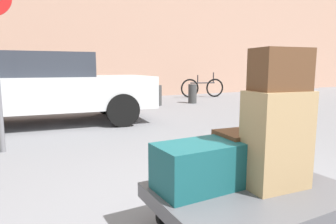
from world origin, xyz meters
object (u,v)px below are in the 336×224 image
Objects in this scene: luggage_cart at (252,198)px; suitcase_tan_rear_left at (276,140)px; duffel_bag_teal_rear_right at (198,166)px; bollard_kerb_mid at (192,94)px; duffel_bag_brown_topmost_pile at (280,70)px; parked_car at (39,87)px; bollard_kerb_near at (157,95)px; bicycle_leaning at (203,88)px; duffel_bag_brown_front_left at (258,151)px.

suitcase_tan_rear_left is at bearing -16.15° from luggage_cart.
bollard_kerb_mid is at bearing 56.69° from duffel_bag_teal_rear_right.
suitcase_tan_rear_left is 0.45m from duffel_bag_brown_topmost_pile.
parked_car is 3.80m from bollard_kerb_near.
duffel_bag_brown_topmost_pile is at bearing -109.14° from bollard_kerb_near.
suitcase_tan_rear_left is at bearing -118.13° from bollard_kerb_mid.
bollard_kerb_near is at bearing 180.00° from bollard_kerb_mid.
bicycle_leaning reaches higher than bollard_kerb_mid.
bollard_kerb_mid is at bearing 19.52° from parked_car.
parked_car is at bearing -152.64° from bicycle_leaning.
suitcase_tan_rear_left is 7.62m from bollard_kerb_mid.
bollard_kerb_mid is at bearing 66.32° from duffel_bag_brown_front_left.
duffel_bag_brown_front_left is at bearing 72.99° from suitcase_tan_rear_left.
luggage_cart is 0.40m from duffel_bag_brown_front_left.
duffel_bag_brown_topmost_pile is 0.57× the size of bollard_kerb_near.
bollard_kerb_mid is (4.65, 1.65, -0.45)m from parked_car.
luggage_cart is 2.06× the size of bollard_kerb_near.
bicycle_leaning is (4.98, 8.19, -0.74)m from duffel_bag_brown_topmost_pile.
duffel_bag_brown_front_left is at bearing -109.05° from bollard_kerb_near.
duffel_bag_brown_front_left is at bearing 39.82° from luggage_cart.
bicycle_leaning reaches higher than duffel_bag_brown_front_left.
suitcase_tan_rear_left reaches higher than duffel_bag_brown_front_left.
duffel_bag_teal_rear_right is 0.31× the size of bicycle_leaning.
suitcase_tan_rear_left is 5.18m from parked_car.
duffel_bag_brown_front_left reaches higher than bollard_kerb_mid.
bollard_kerb_near and bollard_kerb_mid have the same top height.
duffel_bag_brown_topmost_pile is 0.57× the size of bollard_kerb_mid.
duffel_bag_brown_front_left is 1.84× the size of duffel_bag_brown_topmost_pile.
duffel_bag_brown_front_left is 4.96m from parked_car.
duffel_bag_teal_rear_right is at bearing 152.26° from luggage_cart.
parked_car is (-1.06, 5.06, -0.35)m from duffel_bag_brown_topmost_pile.
parked_car reaches higher than duffel_bag_brown_topmost_pile.
duffel_bag_brown_topmost_pile is 9.61m from bicycle_leaning.
duffel_bag_brown_front_left is at bearing 2.52° from duffel_bag_teal_rear_right.
parked_car is (-1.16, 4.81, 0.25)m from duffel_bag_brown_front_left.
luggage_cart is 0.73× the size of bicycle_leaning.
parked_car reaches higher than bollard_kerb_mid.
bicycle_leaning is at bearing 27.36° from parked_car.
bollard_kerb_mid is (-1.39, -1.48, -0.07)m from bicycle_leaning.
bollard_kerb_near is 1.00× the size of bollard_kerb_mid.
parked_car is (-0.91, 5.02, 0.49)m from luggage_cart.
suitcase_tan_rear_left is 1.05× the size of bollard_kerb_near.
duffel_bag_teal_rear_right is (-0.32, 0.17, 0.22)m from luggage_cart.
duffel_bag_brown_front_left is 0.66m from duffel_bag_brown_topmost_pile.
luggage_cart is 0.28× the size of parked_car.
suitcase_tan_rear_left is at bearing 0.00° from duffel_bag_brown_topmost_pile.
duffel_bag_brown_front_left is at bearing -76.46° from parked_car.
suitcase_tan_rear_left is 1.17× the size of duffel_bag_teal_rear_right.
duffel_bag_brown_topmost_pile is 7.65m from bollard_kerb_mid.
luggage_cart is at bearing -122.20° from bicycle_leaning.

